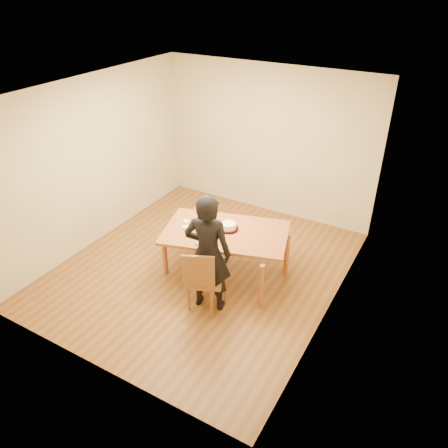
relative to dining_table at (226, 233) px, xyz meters
The scene contains 16 objects.
room_shell 0.78m from the dining_table, 144.15° to the left, with size 4.00×4.50×2.70m.
dining_table is the anchor object (origin of this frame).
dining_chair 0.84m from the dining_table, 79.05° to the right, with size 0.42×0.42×0.04m, color brown.
cake_plate 0.08m from the dining_table, 81.85° to the left, with size 0.29×0.29×0.02m, color #B10B1C.
cake 0.10m from the dining_table, 81.85° to the left, with size 0.22×0.22×0.07m, color white.
frosting_dome 0.14m from the dining_table, 81.85° to the left, with size 0.21×0.21×0.03m, color white.
frosting_tub 0.47m from the dining_table, 83.12° to the right, with size 0.08×0.08×0.07m, color white.
frosting_lid 0.51m from the dining_table, 109.17° to the right, with size 0.10×0.10×0.01m, color #183BA0.
frosting_dollop 0.51m from the dining_table, 109.17° to the right, with size 0.04×0.04×0.02m, color white.
ramekin_green 0.58m from the dining_table, 156.74° to the right, with size 0.09×0.09×0.04m, color white.
ramekin_yellow 0.63m from the dining_table, behind, with size 0.08×0.08×0.04m, color white.
ramekin_multi 0.61m from the dining_table, 157.73° to the right, with size 0.07×0.07×0.04m, color white.
candy_box_pink 0.64m from the dining_table, 148.56° to the left, with size 0.14×0.07×0.02m, color #E135AA.
candy_box_green 0.64m from the dining_table, 148.49° to the left, with size 0.13×0.07×0.02m, color green.
spatula 0.42m from the dining_table, 117.77° to the right, with size 0.17×0.02×0.01m, color black.
person 0.75m from the dining_table, 78.39° to the right, with size 0.62×0.41×1.70m, color black.
Camera 1 is at (3.03, -4.61, 4.04)m, focal length 35.00 mm.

